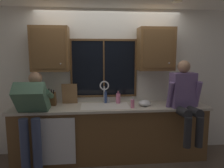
{
  "coord_description": "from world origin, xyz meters",
  "views": [
    {
      "loc": [
        -0.31,
        -3.78,
        1.82
      ],
      "look_at": [
        0.02,
        -0.3,
        1.29
      ],
      "focal_mm": 34.44,
      "sensor_mm": 36.0,
      "label": 1
    }
  ],
  "objects_px": {
    "knife_block": "(52,99)",
    "bottle_tall_clear": "(118,98)",
    "person_standing": "(32,111)",
    "bottle_green_glass": "(106,97)",
    "soap_dispenser": "(132,103)",
    "person_sitting_on_counter": "(185,97)",
    "cutting_board": "(70,94)",
    "mixing_bowl": "(145,103)"
  },
  "relations": [
    {
      "from": "cutting_board",
      "to": "mixing_bowl",
      "type": "height_order",
      "value": "cutting_board"
    },
    {
      "from": "soap_dispenser",
      "to": "bottle_green_glass",
      "type": "height_order",
      "value": "bottle_green_glass"
    },
    {
      "from": "knife_block",
      "to": "mixing_bowl",
      "type": "xyz_separation_m",
      "value": [
        1.54,
        -0.17,
        -0.06
      ]
    },
    {
      "from": "person_sitting_on_counter",
      "to": "knife_block",
      "type": "bearing_deg",
      "value": 169.71
    },
    {
      "from": "mixing_bowl",
      "to": "soap_dispenser",
      "type": "xyz_separation_m",
      "value": [
        -0.23,
        -0.11,
        0.03
      ]
    },
    {
      "from": "person_standing",
      "to": "person_sitting_on_counter",
      "type": "xyz_separation_m",
      "value": [
        2.36,
        0.02,
        0.16
      ]
    },
    {
      "from": "person_standing",
      "to": "bottle_tall_clear",
      "type": "bearing_deg",
      "value": 18.63
    },
    {
      "from": "person_standing",
      "to": "knife_block",
      "type": "distance_m",
      "value": 0.47
    },
    {
      "from": "person_standing",
      "to": "soap_dispenser",
      "type": "distance_m",
      "value": 1.54
    },
    {
      "from": "bottle_green_glass",
      "to": "bottle_tall_clear",
      "type": "relative_size",
      "value": 1.16
    },
    {
      "from": "mixing_bowl",
      "to": "bottle_tall_clear",
      "type": "height_order",
      "value": "bottle_tall_clear"
    },
    {
      "from": "cutting_board",
      "to": "mixing_bowl",
      "type": "relative_size",
      "value": 1.75
    },
    {
      "from": "soap_dispenser",
      "to": "person_sitting_on_counter",
      "type": "bearing_deg",
      "value": -7.54
    },
    {
      "from": "knife_block",
      "to": "person_sitting_on_counter",
      "type": "bearing_deg",
      "value": -10.29
    },
    {
      "from": "mixing_bowl",
      "to": "soap_dispenser",
      "type": "height_order",
      "value": "soap_dispenser"
    },
    {
      "from": "bottle_tall_clear",
      "to": "mixing_bowl",
      "type": "bearing_deg",
      "value": -27.7
    },
    {
      "from": "soap_dispenser",
      "to": "bottle_green_glass",
      "type": "xyz_separation_m",
      "value": [
        -0.41,
        0.38,
        0.04
      ]
    },
    {
      "from": "knife_block",
      "to": "cutting_board",
      "type": "distance_m",
      "value": 0.3
    },
    {
      "from": "mixing_bowl",
      "to": "bottle_tall_clear",
      "type": "relative_size",
      "value": 0.89
    },
    {
      "from": "mixing_bowl",
      "to": "soap_dispenser",
      "type": "distance_m",
      "value": 0.25
    },
    {
      "from": "knife_block",
      "to": "bottle_tall_clear",
      "type": "xyz_separation_m",
      "value": [
        1.12,
        0.05,
        -0.01
      ]
    },
    {
      "from": "person_sitting_on_counter",
      "to": "soap_dispenser",
      "type": "xyz_separation_m",
      "value": [
        -0.83,
        0.11,
        -0.11
      ]
    },
    {
      "from": "knife_block",
      "to": "cutting_board",
      "type": "relative_size",
      "value": 0.89
    },
    {
      "from": "soap_dispenser",
      "to": "knife_block",
      "type": "bearing_deg",
      "value": 168.0
    },
    {
      "from": "bottle_green_glass",
      "to": "soap_dispenser",
      "type": "bearing_deg",
      "value": -42.94
    },
    {
      "from": "soap_dispenser",
      "to": "bottle_tall_clear",
      "type": "bearing_deg",
      "value": 120.51
    },
    {
      "from": "person_sitting_on_counter",
      "to": "bottle_green_glass",
      "type": "height_order",
      "value": "person_sitting_on_counter"
    },
    {
      "from": "soap_dispenser",
      "to": "bottle_tall_clear",
      "type": "distance_m",
      "value": 0.38
    },
    {
      "from": "mixing_bowl",
      "to": "bottle_tall_clear",
      "type": "xyz_separation_m",
      "value": [
        -0.42,
        0.22,
        0.05
      ]
    },
    {
      "from": "knife_block",
      "to": "bottle_tall_clear",
      "type": "bearing_deg",
      "value": 2.41
    },
    {
      "from": "person_sitting_on_counter",
      "to": "bottle_green_glass",
      "type": "relative_size",
      "value": 4.69
    },
    {
      "from": "person_standing",
      "to": "bottle_tall_clear",
      "type": "height_order",
      "value": "person_standing"
    },
    {
      "from": "person_standing",
      "to": "cutting_board",
      "type": "bearing_deg",
      "value": 44.87
    },
    {
      "from": "knife_block",
      "to": "bottle_green_glass",
      "type": "xyz_separation_m",
      "value": [
        0.9,
        0.1,
        0.0
      ]
    },
    {
      "from": "person_sitting_on_counter",
      "to": "soap_dispenser",
      "type": "bearing_deg",
      "value": 172.46
    },
    {
      "from": "person_standing",
      "to": "bottle_tall_clear",
      "type": "distance_m",
      "value": 1.42
    },
    {
      "from": "person_sitting_on_counter",
      "to": "cutting_board",
      "type": "xyz_separation_m",
      "value": [
        -1.86,
        0.48,
        -0.01
      ]
    },
    {
      "from": "cutting_board",
      "to": "bottle_green_glass",
      "type": "relative_size",
      "value": 1.34
    },
    {
      "from": "cutting_board",
      "to": "person_standing",
      "type": "bearing_deg",
      "value": -135.13
    },
    {
      "from": "knife_block",
      "to": "person_standing",
      "type": "bearing_deg",
      "value": -118.79
    },
    {
      "from": "bottle_green_glass",
      "to": "bottle_tall_clear",
      "type": "bearing_deg",
      "value": -14.26
    },
    {
      "from": "knife_block",
      "to": "mixing_bowl",
      "type": "height_order",
      "value": "knife_block"
    }
  ]
}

